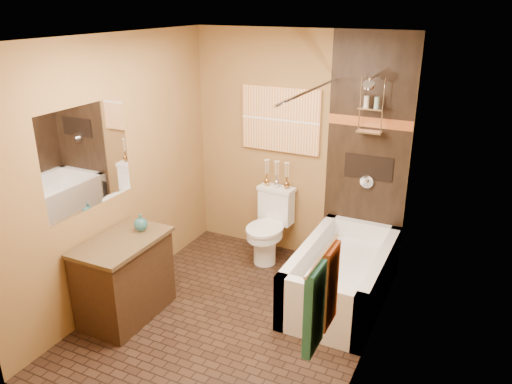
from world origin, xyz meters
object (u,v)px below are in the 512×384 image
Objects in this scene: bathtub at (342,280)px; vanity at (125,278)px; sunset_painting at (281,120)px; toilet at (269,225)px.

bathtub is 1.70× the size of vanity.
sunset_painting is at bearing 143.65° from bathtub.
bathtub is at bearing -20.12° from toilet.
vanity is (-1.72, -1.11, 0.17)m from bathtub.
vanity is at bearing -110.29° from toilet.
sunset_painting reaches higher than toilet.
toilet reaches higher than bathtub.
vanity is at bearing -147.14° from bathtub.
sunset_painting is 2.30m from vanity.
sunset_painting is 1.02× the size of vanity.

